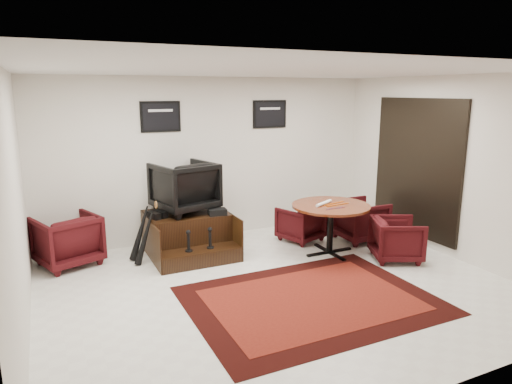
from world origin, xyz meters
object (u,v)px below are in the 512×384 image
at_px(shine_chair, 184,184).
at_px(table_chair_corner, 397,237).
at_px(armchair_side, 67,238).
at_px(meeting_table, 331,211).
at_px(shine_podium, 188,235).
at_px(table_chair_window, 360,218).
at_px(table_chair_back, 301,222).

height_order(shine_chair, table_chair_corner, shine_chair).
relative_size(shine_chair, table_chair_corner, 1.25).
xyz_separation_m(shine_chair, armchair_side, (-1.79, 0.14, -0.68)).
xyz_separation_m(armchair_side, meeting_table, (3.83, -1.26, 0.29)).
bearing_deg(table_chair_corner, shine_podium, 84.18).
distance_m(shine_chair, armchair_side, 1.92).
bearing_deg(armchair_side, shine_chair, 155.52).
xyz_separation_m(meeting_table, table_chair_corner, (0.77, -0.67, -0.35)).
height_order(table_chair_window, table_chair_corner, table_chair_window).
xyz_separation_m(meeting_table, table_chair_back, (-0.09, 0.76, -0.37)).
relative_size(shine_chair, meeting_table, 0.73).
bearing_deg(shine_podium, table_chair_window, -12.35).
relative_size(shine_podium, armchair_side, 1.55).
relative_size(shine_chair, table_chair_back, 1.33).
height_order(armchair_side, table_chair_back, armchair_side).
xyz_separation_m(armchair_side, table_chair_back, (3.74, -0.50, -0.09)).
distance_m(shine_podium, shine_chair, 0.81).
bearing_deg(meeting_table, table_chair_back, 96.81).
height_order(armchair_side, meeting_table, armchair_side).
bearing_deg(meeting_table, armchair_side, 161.75).
distance_m(table_chair_back, table_chair_window, 1.05).
relative_size(shine_chair, table_chair_window, 1.15).
relative_size(armchair_side, table_chair_window, 1.08).
relative_size(meeting_table, table_chair_corner, 1.71).
bearing_deg(table_chair_window, shine_chair, 75.76).
relative_size(armchair_side, meeting_table, 0.69).
bearing_deg(table_chair_corner, shine_chair, 82.15).
xyz_separation_m(armchair_side, table_chair_window, (4.70, -0.92, -0.03)).
height_order(meeting_table, table_chair_window, meeting_table).
xyz_separation_m(armchair_side, table_chair_corner, (4.60, -1.94, -0.06)).
relative_size(table_chair_window, table_chair_corner, 1.09).
height_order(shine_podium, table_chair_back, table_chair_back).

